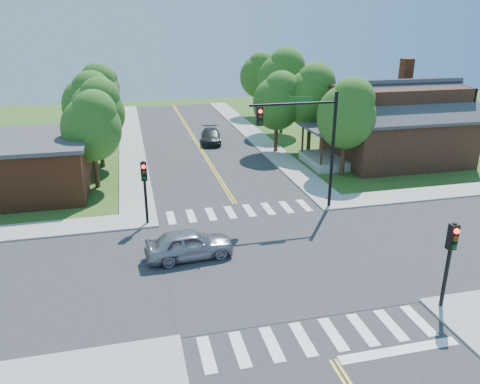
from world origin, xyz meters
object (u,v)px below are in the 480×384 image
object	(u,v)px
signal_mast_ne	(307,133)
car_silver	(189,245)
signal_pole_se	(451,250)
house_ne	(396,121)
car_dgrey	(211,137)
signal_pole_nw	(145,181)

from	to	relation	value
signal_mast_ne	car_silver	world-z (taller)	signal_mast_ne
signal_mast_ne	signal_pole_se	size ratio (longest dim) A/B	1.89
house_ne	car_dgrey	size ratio (longest dim) A/B	2.77
house_ne	signal_pole_nw	bearing A→B (deg)	-157.31
signal_mast_ne	car_dgrey	bearing A→B (deg)	98.41
signal_pole_se	signal_pole_nw	distance (m)	15.84
house_ne	car_silver	distance (m)	23.18
car_dgrey	signal_pole_se	bearing A→B (deg)	-72.85
signal_pole_nw	signal_pole_se	bearing A→B (deg)	-45.00
signal_pole_se	house_ne	bearing A→B (deg)	64.42
car_silver	car_dgrey	size ratio (longest dim) A/B	0.94
house_ne	car_silver	size ratio (longest dim) A/B	2.95
signal_mast_ne	car_silver	distance (m)	9.84
house_ne	car_dgrey	xyz separation A→B (m)	(-13.81, 9.04, -2.68)
signal_pole_nw	house_ne	bearing A→B (deg)	22.69
signal_mast_ne	signal_pole_nw	bearing A→B (deg)	-179.93
signal_mast_ne	signal_pole_nw	size ratio (longest dim) A/B	1.89
signal_pole_nw	car_silver	xyz separation A→B (m)	(1.81, -4.52, -1.93)
car_dgrey	signal_mast_ne	bearing A→B (deg)	-72.90
signal_pole_nw	signal_mast_ne	bearing A→B (deg)	0.07
signal_mast_ne	signal_pole_nw	world-z (taller)	signal_mast_ne
signal_mast_ne	signal_pole_nw	xyz separation A→B (m)	(-9.51, -0.01, -2.19)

